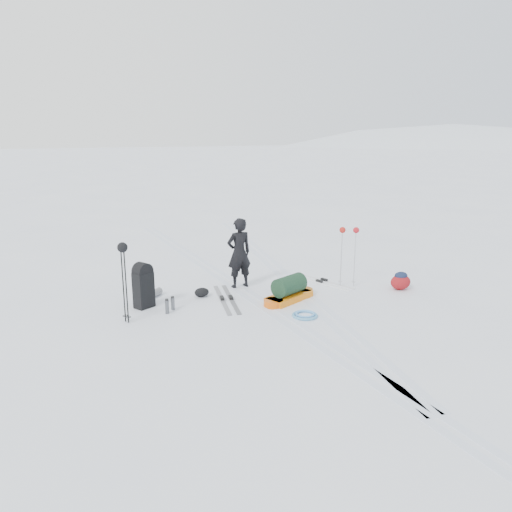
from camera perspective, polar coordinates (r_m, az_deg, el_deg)
The scene contains 14 objects.
ground at distance 10.60m, azimuth 0.24°, elevation -5.16°, with size 200.00×200.00×0.00m, color white.
snow_hill_backdrop at distance 135.59m, azimuth 11.68°, elevation -18.47°, with size 359.50×192.00×162.45m.
ski_tracks at distance 11.59m, azimuth 1.37°, elevation -3.43°, with size 3.38×17.97×0.01m.
skier at distance 11.31m, azimuth -1.95°, elevation 0.33°, with size 0.59×0.39×1.61m, color black.
pulk_sled at distance 10.60m, azimuth 3.80°, elevation -4.02°, with size 1.45×0.96×0.54m.
expedition_rucksack at distance 10.42m, azimuth -12.61°, elevation -3.34°, with size 0.74×0.98×0.94m.
ski_poles_black at distance 9.41m, azimuth -14.96°, elevation -0.14°, with size 0.19×0.20×1.54m.
ski_poles_silver at distance 11.51m, azimuth 10.58°, elevation 2.16°, with size 0.41×0.28×1.39m.
touring_skis_grey at distance 10.70m, azimuth -3.39°, elevation -4.92°, with size 0.59×1.94×0.07m.
touring_skis_white at distance 12.00m, azimuth 7.52°, elevation -2.89°, with size 0.86×1.75×0.06m.
rope_coil at distance 9.80m, azimuth 5.61°, elevation -6.70°, with size 0.58×0.58×0.06m.
small_daypack at distance 11.76m, azimuth 16.20°, elevation -2.76°, with size 0.50×0.38×0.41m.
thermos_pair at distance 10.10m, azimuth -9.82°, elevation -5.53°, with size 0.23×0.25×0.30m.
stuff_sack at distance 10.91m, azimuth -6.22°, elevation -4.15°, with size 0.35×0.28×0.20m.
Camera 1 is at (-3.85, -9.24, 3.52)m, focal length 35.00 mm.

